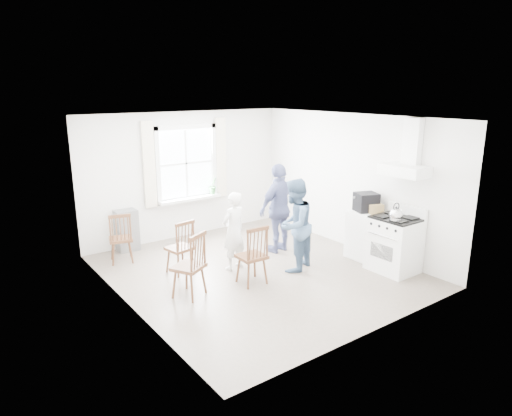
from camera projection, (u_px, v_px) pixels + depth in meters
The scene contains 17 objects.
room_shell at pixel (257, 198), 7.52m from camera, with size 4.62×5.12×2.64m.
window_assembly at pixel (187, 168), 9.38m from camera, with size 1.88×0.24×1.70m.
range_hood at pixel (407, 160), 7.49m from camera, with size 0.45×0.76×0.94m.
shelf_unit at pixel (127, 230), 8.77m from camera, with size 0.40×0.30×0.80m, color slate.
gas_stove at pixel (394, 244), 7.76m from camera, with size 0.68×0.76×1.12m.
kettle at pixel (396, 215), 7.42m from camera, with size 0.22×0.22×0.31m.
low_cabinet at pixel (365, 235), 8.36m from camera, with size 0.50×0.55×0.90m, color white.
stereo_stack at pixel (366, 202), 8.19m from camera, with size 0.47×0.45×0.34m.
cardboard_box at pixel (375, 209), 8.08m from camera, with size 0.25×0.18×0.16m, color #A5864F.
windsor_chair_a at pixel (183, 241), 7.60m from camera, with size 0.46×0.45×0.94m.
windsor_chair_b at pixel (255, 249), 7.14m from camera, with size 0.43×0.43×0.99m.
windsor_chair_c at pixel (194, 258), 6.73m from camera, with size 0.58×0.57×1.02m.
person_left at pixel (234, 231), 7.80m from camera, with size 0.50×0.50×1.37m, color white.
person_mid at pixel (294, 225), 7.73m from camera, with size 0.78×0.78×1.60m, color #456081.
person_right at pixel (279, 208), 8.62m from camera, with size 1.00×1.00×1.70m, color navy.
potted_plant at pixel (213, 186), 9.75m from camera, with size 0.20×0.20×0.36m, color #367A39.
windsor_chair_d at pixel (121, 233), 8.05m from camera, with size 0.49×0.48×0.94m.
Camera 1 is at (-4.33, -5.89, 3.06)m, focal length 32.00 mm.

